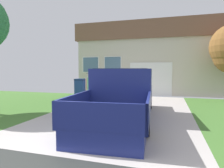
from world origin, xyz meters
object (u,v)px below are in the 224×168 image
person_with_hat (92,89)px  handbag (90,110)px  house_with_garage (151,60)px  wheeled_trash_bin (81,87)px  pickup_truck (123,95)px

person_with_hat → handbag: 0.84m
house_with_garage → wheeled_trash_bin: 6.58m
pickup_truck → handbag: pickup_truck is taller
pickup_truck → handbag: (-1.28, 0.05, -0.62)m
pickup_truck → wheeled_trash_bin: (-3.76, 4.45, -0.17)m
pickup_truck → wheeled_trash_bin: pickup_truck is taller
wheeled_trash_bin → handbag: bearing=-60.6°
person_with_hat → house_with_garage: (1.43, 9.08, 1.55)m
person_with_hat → wheeled_trash_bin: bearing=107.2°
person_with_hat → handbag: (0.08, -0.33, -0.76)m
handbag → house_with_garage: 9.78m
handbag → wheeled_trash_bin: wheeled_trash_bin is taller
pickup_truck → person_with_hat: bearing=160.1°
person_with_hat → handbag: size_ratio=3.50×
handbag → house_with_garage: size_ratio=0.05×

